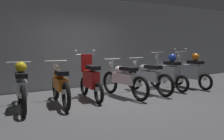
{
  "coord_description": "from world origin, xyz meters",
  "views": [
    {
      "loc": [
        -3.68,
        -5.59,
        1.5
      ],
      "look_at": [
        0.14,
        0.39,
        0.75
      ],
      "focal_mm": 42.6,
      "sensor_mm": 36.0,
      "label": 1
    }
  ],
  "objects_px": {
    "motorbike_slot_2": "(60,84)",
    "motorbike_slot_4": "(124,79)",
    "motorbike_slot_1": "(21,86)",
    "motorbike_slot_7": "(190,71)",
    "motorbike_slot_6": "(168,72)",
    "motorbike_slot_5": "(148,77)",
    "motorbike_slot_3": "(90,79)"
  },
  "relations": [
    {
      "from": "motorbike_slot_2",
      "to": "motorbike_slot_4",
      "type": "distance_m",
      "value": 1.79
    },
    {
      "from": "motorbike_slot_1",
      "to": "motorbike_slot_7",
      "type": "distance_m",
      "value": 5.39
    },
    {
      "from": "motorbike_slot_1",
      "to": "motorbike_slot_6",
      "type": "bearing_deg",
      "value": 0.21
    },
    {
      "from": "motorbike_slot_5",
      "to": "motorbike_slot_6",
      "type": "relative_size",
      "value": 1.16
    },
    {
      "from": "motorbike_slot_1",
      "to": "motorbike_slot_7",
      "type": "xyz_separation_m",
      "value": [
        5.39,
        -0.11,
        0.04
      ]
    },
    {
      "from": "motorbike_slot_3",
      "to": "motorbike_slot_6",
      "type": "bearing_deg",
      "value": -1.89
    },
    {
      "from": "motorbike_slot_6",
      "to": "motorbike_slot_7",
      "type": "relative_size",
      "value": 1.0
    },
    {
      "from": "motorbike_slot_2",
      "to": "motorbike_slot_5",
      "type": "relative_size",
      "value": 0.99
    },
    {
      "from": "motorbike_slot_3",
      "to": "motorbike_slot_4",
      "type": "relative_size",
      "value": 0.86
    },
    {
      "from": "motorbike_slot_1",
      "to": "motorbike_slot_3",
      "type": "bearing_deg",
      "value": 3.35
    },
    {
      "from": "motorbike_slot_3",
      "to": "motorbike_slot_6",
      "type": "height_order",
      "value": "motorbike_slot_3"
    },
    {
      "from": "motorbike_slot_5",
      "to": "motorbike_slot_2",
      "type": "bearing_deg",
      "value": 178.93
    },
    {
      "from": "motorbike_slot_2",
      "to": "motorbike_slot_5",
      "type": "height_order",
      "value": "same"
    },
    {
      "from": "motorbike_slot_2",
      "to": "motorbike_slot_4",
      "type": "bearing_deg",
      "value": -2.95
    },
    {
      "from": "motorbike_slot_3",
      "to": "motorbike_slot_2",
      "type": "bearing_deg",
      "value": -170.36
    },
    {
      "from": "motorbike_slot_1",
      "to": "motorbike_slot_6",
      "type": "relative_size",
      "value": 1.15
    },
    {
      "from": "motorbike_slot_4",
      "to": "motorbike_slot_7",
      "type": "relative_size",
      "value": 1.16
    },
    {
      "from": "motorbike_slot_2",
      "to": "motorbike_slot_4",
      "type": "height_order",
      "value": "same"
    },
    {
      "from": "motorbike_slot_3",
      "to": "motorbike_slot_6",
      "type": "xyz_separation_m",
      "value": [
        2.69,
        -0.09,
        0.04
      ]
    },
    {
      "from": "motorbike_slot_5",
      "to": "motorbike_slot_6",
      "type": "distance_m",
      "value": 0.91
    },
    {
      "from": "motorbike_slot_1",
      "to": "motorbike_slot_4",
      "type": "bearing_deg",
      "value": -2.97
    },
    {
      "from": "motorbike_slot_2",
      "to": "motorbike_slot_5",
      "type": "bearing_deg",
      "value": -1.07
    },
    {
      "from": "motorbike_slot_3",
      "to": "motorbike_slot_5",
      "type": "relative_size",
      "value": 0.86
    },
    {
      "from": "motorbike_slot_3",
      "to": "motorbike_slot_4",
      "type": "height_order",
      "value": "motorbike_slot_3"
    },
    {
      "from": "motorbike_slot_2",
      "to": "motorbike_slot_4",
      "type": "xyz_separation_m",
      "value": [
        1.79,
        -0.09,
        0.0
      ]
    },
    {
      "from": "motorbike_slot_7",
      "to": "motorbike_slot_6",
      "type": "bearing_deg",
      "value": 171.87
    },
    {
      "from": "motorbike_slot_3",
      "to": "motorbike_slot_4",
      "type": "distance_m",
      "value": 0.92
    },
    {
      "from": "motorbike_slot_1",
      "to": "motorbike_slot_6",
      "type": "distance_m",
      "value": 4.49
    },
    {
      "from": "motorbike_slot_6",
      "to": "motorbike_slot_7",
      "type": "xyz_separation_m",
      "value": [
        0.9,
        -0.13,
        0.0
      ]
    },
    {
      "from": "motorbike_slot_2",
      "to": "motorbike_slot_7",
      "type": "xyz_separation_m",
      "value": [
        4.49,
        -0.06,
        0.08
      ]
    },
    {
      "from": "motorbike_slot_1",
      "to": "motorbike_slot_4",
      "type": "distance_m",
      "value": 2.7
    },
    {
      "from": "motorbike_slot_4",
      "to": "motorbike_slot_6",
      "type": "distance_m",
      "value": 1.81
    }
  ]
}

